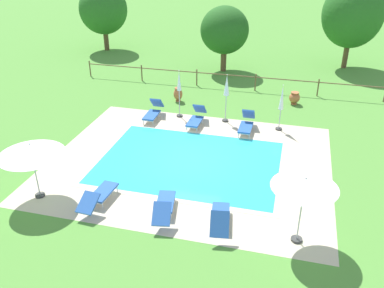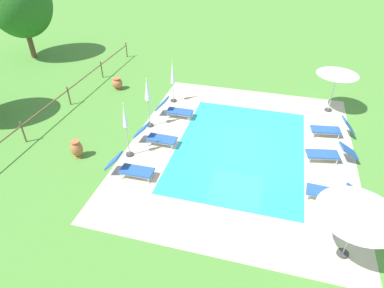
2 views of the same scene
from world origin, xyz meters
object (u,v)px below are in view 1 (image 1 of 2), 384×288
Objects in this scene: sun_lounger_south_near_corner at (153,112)px; tree_far_west at (225,30)px; patio_umbrella_open_by_bench at (305,183)px; patio_umbrella_closed_row_east at (227,89)px; sun_lounger_north_far at (246,124)px; sun_lounger_north_mid at (220,217)px; patio_umbrella_closed_row_west at (282,101)px; patio_umbrella_closed_row_mid_east at (179,86)px; patio_umbrella_open_foreground at (31,149)px; sun_lounger_north_end at (196,118)px; tree_west_mid at (103,9)px; terracotta_urn_by_tree at (294,98)px; tree_centre at (353,14)px; sun_lounger_south_mid at (164,205)px; terracotta_urn_near_fence at (178,94)px; sun_lounger_north_near_steps at (99,195)px.

tree_far_west is at bearing 77.56° from sun_lounger_south_near_corner.
patio_umbrella_closed_row_east is at bearing 114.62° from patio_umbrella_open_by_bench.
sun_lounger_north_mid is at bearing -88.58° from sun_lounger_north_far.
patio_umbrella_closed_row_east reaches higher than patio_umbrella_closed_row_west.
patio_umbrella_open_foreground is at bearing -109.56° from patio_umbrella_closed_row_mid_east.
patio_umbrella_closed_row_mid_east is at bearing -95.02° from tree_far_west.
tree_far_west reaches higher than sun_lounger_north_end.
tree_far_west is 0.85× the size of tree_west_mid.
tree_far_west is at bearing 100.45° from sun_lounger_north_mid.
sun_lounger_north_far is 0.75× the size of patio_umbrella_closed_row_mid_east.
sun_lounger_south_near_corner is 8.05m from terracotta_urn_by_tree.
tree_centre is at bearing 58.76° from patio_umbrella_open_foreground.
sun_lounger_north_end reaches higher than terracotta_urn_by_tree.
terracotta_urn_near_fence is (-2.53, 10.27, 0.07)m from sun_lounger_south_mid.
tree_west_mid reaches higher than terracotta_urn_by_tree.
sun_lounger_south_mid is 10.58m from terracotta_urn_near_fence.
sun_lounger_north_near_steps is 0.41× the size of tree_west_mid.
terracotta_urn_by_tree is at bearing 41.41° from sun_lounger_north_end.
tree_centre is at bearing 57.09° from sun_lounger_north_end.
tree_west_mid is at bearing 151.89° from terracotta_urn_by_tree.
patio_umbrella_open_by_bench is at bearing -2.09° from sun_lounger_north_near_steps.
tree_west_mid reaches higher than patio_umbrella_open_by_bench.
sun_lounger_south_near_corner is 0.76× the size of patio_umbrella_closed_row_east.
terracotta_urn_near_fence is 13.76m from tree_centre.
tree_west_mid is at bearing 136.85° from sun_lounger_north_far.
patio_umbrella_closed_row_east is (3.07, 8.21, 1.39)m from sun_lounger_north_near_steps.
tree_centre is (3.76, 11.61, 2.22)m from patio_umbrella_closed_row_west.
patio_umbrella_open_foreground reaches higher than sun_lounger_north_far.
patio_umbrella_closed_row_mid_east reaches higher than patio_umbrella_closed_row_west.
patio_umbrella_open_foreground is 20.95m from tree_west_mid.
sun_lounger_north_near_steps is 16.85m from tree_far_west.
sun_lounger_north_far is at bearing 59.77° from sun_lounger_north_near_steps.
tree_far_west reaches higher than patio_umbrella_open_by_bench.
tree_west_mid is (-14.73, 11.80, 1.71)m from patio_umbrella_closed_row_west.
sun_lounger_north_far is 4.69m from terracotta_urn_by_tree.
sun_lounger_south_mid is at bearing -86.20° from tree_far_west.
terracotta_urn_by_tree is at bearing 29.09° from sun_lounger_south_near_corner.
sun_lounger_north_near_steps is 8.49m from sun_lounger_north_far.
patio_umbrella_open_foreground reaches higher than sun_lounger_north_end.
tree_far_west reaches higher than patio_umbrella_closed_row_mid_east.
sun_lounger_north_end is at bearing 95.64° from sun_lounger_south_mid.
sun_lounger_north_far is at bearing -36.27° from patio_umbrella_closed_row_east.
patio_umbrella_closed_row_east reaches higher than sun_lounger_north_near_steps.
terracotta_urn_by_tree is at bearing 71.11° from sun_lounger_south_mid.
tree_far_west is (3.71, 16.77, 0.81)m from patio_umbrella_open_foreground.
patio_umbrella_open_foreground is 0.53× the size of tree_far_west.
tree_west_mid reaches higher than patio_umbrella_closed_row_mid_east.
sun_lounger_north_near_steps is 13.18m from terracotta_urn_by_tree.
sun_lounger_north_end is (-2.73, 7.61, -0.00)m from sun_lounger_north_mid.
terracotta_urn_near_fence is at bearing 146.80° from patio_umbrella_closed_row_east.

